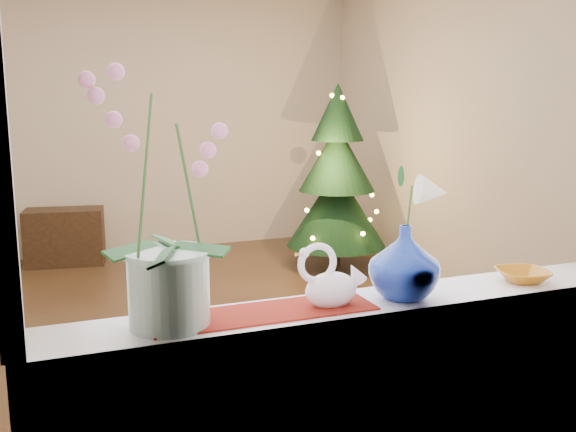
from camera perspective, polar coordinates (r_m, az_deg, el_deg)
name	(u,v)px	position (r m, az deg, el deg)	size (l,w,h in m)	color
ground	(203,328)	(4.53, -7.52, -9.84)	(5.00, 5.00, 0.00)	#3E2919
wall_back	(140,119)	(6.71, -13.02, 8.36)	(4.50, 0.10, 2.70)	beige
wall_front	(398,173)	(1.93, 9.79, 3.80)	(4.50, 0.10, 2.70)	beige
wall_right	(482,126)	(5.26, 16.84, 7.67)	(0.10, 5.00, 2.70)	beige
windowsill	(373,305)	(2.13, 7.60, -7.88)	(2.20, 0.26, 0.04)	white
window_frame	(397,52)	(1.94, 9.65, 14.21)	(2.22, 0.06, 1.60)	white
runner	(264,313)	(1.98, -2.18, -8.58)	(0.70, 0.20, 0.01)	maroon
orchid_pot	(166,200)	(1.82, -10.82, 1.44)	(0.25, 0.25, 0.74)	white
swan	(331,276)	(2.02, 3.88, -5.37)	(0.23, 0.11, 0.20)	white
blue_vase	(405,257)	(2.12, 10.32, -3.57)	(0.27, 0.27, 0.28)	navy
lily	(407,182)	(2.08, 10.54, 2.98)	(0.15, 0.09, 0.21)	silver
paperweight	(419,286)	(2.17, 11.60, -6.08)	(0.07, 0.07, 0.07)	silver
amber_dish	(523,276)	(2.45, 20.14, -5.06)	(0.15, 0.15, 0.04)	#A6630F
xmas_tree	(337,176)	(5.96, 4.36, 3.53)	(0.93, 0.93, 1.70)	black
side_table	(65,237)	(6.44, -19.21, -1.76)	(0.71, 0.36, 0.53)	black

